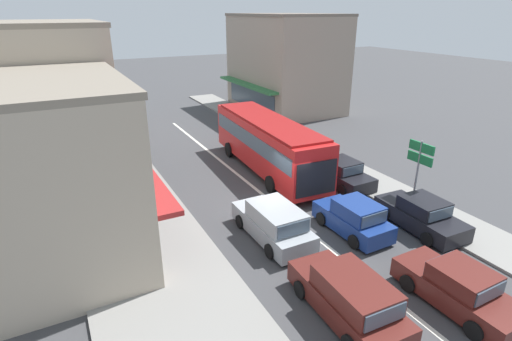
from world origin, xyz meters
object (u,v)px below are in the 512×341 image
object	(u,v)px
city_bus	(268,141)
pedestrian_with_handbag_near	(131,144)
parked_sedan_kerb_second	(340,173)
parked_sedan_kerb_front	(421,215)
hatchback_behind_bus_mid	(354,218)
pedestrian_browsing_midblock	(141,150)
traffic_light_downstreet	(123,93)
sedan_queue_far_back	(458,289)
directional_road_sign	(420,159)
wagon_queue_gap_filler	(349,298)
wagon_adjacent_lane_trail	(273,223)
pedestrian_far_walker	(126,134)

from	to	relation	value
city_bus	pedestrian_with_handbag_near	bearing A→B (deg)	140.11
parked_sedan_kerb_second	parked_sedan_kerb_front	bearing A→B (deg)	-89.16
city_bus	hatchback_behind_bus_mid	xyz separation A→B (m)	(-0.24, -8.18, -1.17)
pedestrian_with_handbag_near	parked_sedan_kerb_second	bearing A→B (deg)	-44.82
pedestrian_with_handbag_near	pedestrian_browsing_midblock	size ratio (longest dim) A/B	1.00
city_bus	traffic_light_downstreet	world-z (taller)	traffic_light_downstreet
pedestrian_with_handbag_near	sedan_queue_far_back	bearing A→B (deg)	-70.88
traffic_light_downstreet	directional_road_sign	size ratio (longest dim) A/B	1.17
city_bus	sedan_queue_far_back	bearing A→B (deg)	-91.27
sedan_queue_far_back	city_bus	bearing A→B (deg)	88.73
wagon_queue_gap_filler	pedestrian_with_handbag_near	size ratio (longest dim) A/B	2.80
wagon_queue_gap_filler	directional_road_sign	distance (m)	8.90
wagon_queue_gap_filler	parked_sedan_kerb_second	xyz separation A→B (m)	(6.48, 8.52, -0.08)
pedestrian_with_handbag_near	pedestrian_browsing_midblock	xyz separation A→B (m)	(0.36, -1.45, -0.00)
wagon_adjacent_lane_trail	pedestrian_far_walker	xyz separation A→B (m)	(-3.20, 15.28, 0.32)
directional_road_sign	city_bus	bearing A→B (deg)	114.89
traffic_light_downstreet	wagon_adjacent_lane_trail	bearing A→B (deg)	-84.29
wagon_queue_gap_filler	traffic_light_downstreet	distance (m)	26.60
sedan_queue_far_back	wagon_queue_gap_filler	distance (m)	3.78
wagon_adjacent_lane_trail	hatchback_behind_bus_mid	bearing A→B (deg)	-19.89
parked_sedan_kerb_second	pedestrian_browsing_midblock	size ratio (longest dim) A/B	2.59
sedan_queue_far_back	pedestrian_far_walker	size ratio (longest dim) A/B	2.59
pedestrian_with_handbag_near	pedestrian_far_walker	bearing A→B (deg)	85.62
wagon_queue_gap_filler	parked_sedan_kerb_second	distance (m)	10.70
hatchback_behind_bus_mid	sedan_queue_far_back	distance (m)	5.29
hatchback_behind_bus_mid	wagon_queue_gap_filler	xyz separation A→B (m)	(-3.62, -4.04, 0.04)
parked_sedan_kerb_front	parked_sedan_kerb_second	bearing A→B (deg)	90.84
sedan_queue_far_back	pedestrian_with_handbag_near	bearing A→B (deg)	109.12
traffic_light_downstreet	pedestrian_with_handbag_near	size ratio (longest dim) A/B	2.58
sedan_queue_far_back	parked_sedan_kerb_second	bearing A→B (deg)	73.40
parked_sedan_kerb_second	directional_road_sign	size ratio (longest dim) A/B	1.17
sedan_queue_far_back	traffic_light_downstreet	size ratio (longest dim) A/B	1.00
parked_sedan_kerb_front	directional_road_sign	xyz separation A→B (m)	(0.99, 1.34, 2.04)
sedan_queue_far_back	parked_sedan_kerb_second	xyz separation A→B (m)	(2.91, 9.77, 0.00)
parked_sedan_kerb_front	sedan_queue_far_back	bearing A→B (deg)	-125.54
city_bus	wagon_adjacent_lane_trail	bearing A→B (deg)	-117.39
wagon_queue_gap_filler	traffic_light_downstreet	bearing A→B (deg)	94.03
hatchback_behind_bus_mid	parked_sedan_kerb_front	distance (m)	3.14
traffic_light_downstreet	pedestrian_with_handbag_near	bearing A→B (deg)	-98.61
wagon_adjacent_lane_trail	pedestrian_far_walker	size ratio (longest dim) A/B	2.77
pedestrian_far_walker	pedestrian_with_handbag_near	bearing A→B (deg)	-94.38
city_bus	hatchback_behind_bus_mid	distance (m)	8.27
parked_sedan_kerb_front	traffic_light_downstreet	xyz separation A→B (m)	(-8.43, 23.51, 2.19)
directional_road_sign	pedestrian_far_walker	bearing A→B (deg)	122.86
wagon_adjacent_lane_trail	pedestrian_with_handbag_near	bearing A→B (deg)	104.81
pedestrian_far_walker	sedan_queue_far_back	bearing A→B (deg)	-73.36
parked_sedan_kerb_second	pedestrian_with_handbag_near	world-z (taller)	pedestrian_with_handbag_near
parked_sedan_kerb_front	pedestrian_with_handbag_near	size ratio (longest dim) A/B	2.62
sedan_queue_far_back	pedestrian_far_walker	bearing A→B (deg)	106.64
hatchback_behind_bus_mid	pedestrian_far_walker	distance (m)	17.76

